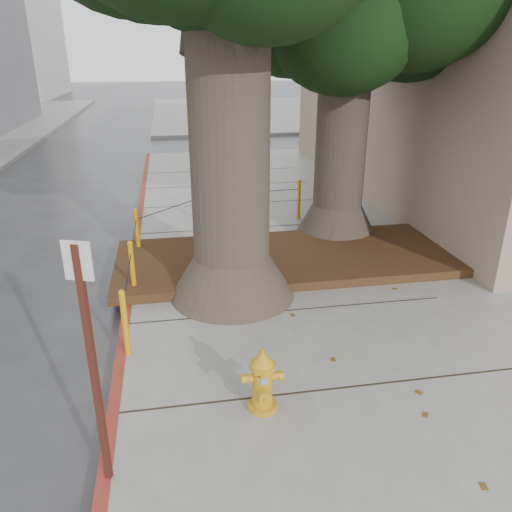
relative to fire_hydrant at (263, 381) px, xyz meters
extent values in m
plane|color=#28282B|center=(0.34, 0.20, -0.53)|extent=(140.00, 140.00, 0.00)
cube|color=slate|center=(6.34, 30.20, -0.45)|extent=(16.00, 20.00, 0.15)
cube|color=maroon|center=(-1.66, 2.70, -0.45)|extent=(0.14, 26.00, 0.16)
cube|color=black|center=(1.24, 4.10, -0.30)|extent=(6.40, 2.60, 0.16)
cube|color=silver|center=(16.34, 26.20, 3.97)|extent=(10.00, 10.00, 9.00)
cube|color=slate|center=(22.34, 32.20, 5.47)|extent=(12.00, 14.00, 12.00)
cone|color=#4C3F33|center=(0.04, 2.90, -0.03)|extent=(2.04, 2.04, 0.70)
cylinder|color=#4C3F33|center=(0.04, 2.90, 2.00)|extent=(1.20, 1.20, 4.22)
cone|color=#4C3F33|center=(2.64, 5.40, -0.03)|extent=(1.77, 1.77, 0.70)
cylinder|color=#4C3F33|center=(2.64, 5.40, 1.79)|extent=(1.04, 1.04, 3.84)
cylinder|color=orange|center=(-1.56, 1.40, 0.07)|extent=(0.08, 0.08, 0.90)
sphere|color=orange|center=(-1.56, 1.40, 0.52)|extent=(0.09, 0.09, 0.09)
cylinder|color=orange|center=(-1.56, 3.20, 0.07)|extent=(0.08, 0.08, 0.90)
sphere|color=orange|center=(-1.56, 3.20, 0.52)|extent=(0.09, 0.09, 0.09)
cylinder|color=orange|center=(-1.56, 5.00, 0.07)|extent=(0.08, 0.08, 0.90)
sphere|color=orange|center=(-1.56, 5.00, 0.52)|extent=(0.09, 0.09, 0.09)
cylinder|color=orange|center=(-0.06, 6.50, 0.07)|extent=(0.08, 0.08, 0.90)
sphere|color=orange|center=(-0.06, 6.50, 0.52)|extent=(0.09, 0.09, 0.09)
cylinder|color=orange|center=(2.14, 6.70, 0.07)|extent=(0.08, 0.08, 0.90)
sphere|color=orange|center=(2.14, 6.70, 0.52)|extent=(0.09, 0.09, 0.09)
cylinder|color=black|center=(-1.56, 2.30, 0.34)|extent=(0.02, 1.80, 0.02)
cylinder|color=black|center=(-1.56, 4.10, 0.34)|extent=(0.02, 1.80, 0.02)
cylinder|color=black|center=(-0.81, 5.75, 0.34)|extent=(1.51, 1.51, 0.02)
cylinder|color=black|center=(1.04, 6.60, 0.34)|extent=(2.20, 0.22, 0.02)
cylinder|color=orange|center=(0.00, 0.01, -0.35)|extent=(0.33, 0.33, 0.06)
cylinder|color=orange|center=(0.00, 0.01, -0.08)|extent=(0.23, 0.23, 0.51)
cylinder|color=orange|center=(0.00, 0.01, 0.19)|extent=(0.30, 0.30, 0.07)
cone|color=orange|center=(0.00, 0.01, 0.28)|extent=(0.28, 0.28, 0.14)
cylinder|color=orange|center=(0.00, 0.01, 0.37)|extent=(0.06, 0.06, 0.05)
cylinder|color=orange|center=(-0.13, 0.01, 0.05)|extent=(0.14, 0.09, 0.09)
cylinder|color=orange|center=(0.13, 0.00, 0.05)|extent=(0.14, 0.09, 0.09)
cylinder|color=orange|center=(0.00, -0.12, -0.08)|extent=(0.13, 0.14, 0.13)
cube|color=#5999D8|center=(0.00, -0.11, 0.07)|extent=(0.07, 0.01, 0.07)
cube|color=#471911|center=(-1.61, -0.71, 0.81)|extent=(0.07, 0.07, 2.37)
cube|color=silver|center=(-1.61, -0.71, 1.85)|extent=(0.23, 0.09, 0.33)
imported|color=#A2A2A7|center=(7.25, 19.19, 0.04)|extent=(3.38, 1.49, 1.13)
imported|color=maroon|center=(7.54, 17.28, 0.05)|extent=(3.56, 1.40, 1.15)
camera|label=1|loc=(-0.85, -4.48, 3.36)|focal=35.00mm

